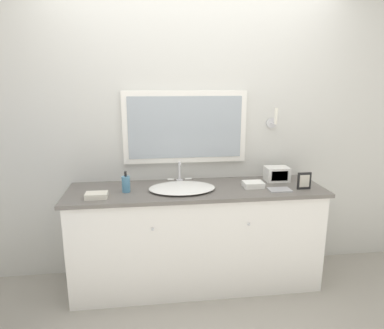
{
  "coord_description": "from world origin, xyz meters",
  "views": [
    {
      "loc": [
        -0.37,
        -2.32,
        1.7
      ],
      "look_at": [
        -0.04,
        0.3,
        1.05
      ],
      "focal_mm": 32.0,
      "sensor_mm": 36.0,
      "label": 1
    }
  ],
  "objects_px": {
    "soap_bottle": "(126,184)",
    "picture_frame": "(304,181)",
    "appliance_box": "(277,174)",
    "sink_basin": "(182,187)"
  },
  "relations": [
    {
      "from": "sink_basin",
      "to": "picture_frame",
      "type": "bearing_deg",
      "value": -6.47
    },
    {
      "from": "soap_bottle",
      "to": "appliance_box",
      "type": "bearing_deg",
      "value": 6.56
    },
    {
      "from": "appliance_box",
      "to": "sink_basin",
      "type": "bearing_deg",
      "value": -170.18
    },
    {
      "from": "soap_bottle",
      "to": "picture_frame",
      "type": "xyz_separation_m",
      "value": [
        1.41,
        -0.11,
        0.0
      ]
    },
    {
      "from": "soap_bottle",
      "to": "appliance_box",
      "type": "xyz_separation_m",
      "value": [
        1.28,
        0.15,
        -0.0
      ]
    },
    {
      "from": "sink_basin",
      "to": "soap_bottle",
      "type": "relative_size",
      "value": 3.13
    },
    {
      "from": "appliance_box",
      "to": "picture_frame",
      "type": "xyz_separation_m",
      "value": [
        0.13,
        -0.26,
        0.01
      ]
    },
    {
      "from": "picture_frame",
      "to": "sink_basin",
      "type": "bearing_deg",
      "value": 173.53
    },
    {
      "from": "soap_bottle",
      "to": "appliance_box",
      "type": "distance_m",
      "value": 1.29
    },
    {
      "from": "appliance_box",
      "to": "picture_frame",
      "type": "relative_size",
      "value": 1.44
    }
  ]
}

